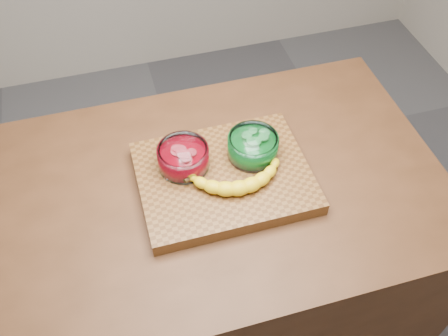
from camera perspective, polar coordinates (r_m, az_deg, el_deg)
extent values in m
plane|color=#545458|center=(2.12, 0.00, -17.02)|extent=(3.50, 3.50, 0.00)
cube|color=#4A2A16|center=(1.72, 0.00, -11.07)|extent=(1.20, 0.80, 0.90)
cube|color=brown|center=(1.33, 0.00, -1.12)|extent=(0.45, 0.35, 0.04)
cylinder|color=white|center=(1.31, -4.67, 1.21)|extent=(0.14, 0.14, 0.06)
cylinder|color=red|center=(1.32, -4.65, 0.97)|extent=(0.11, 0.11, 0.04)
cylinder|color=#F34C5B|center=(1.30, -4.72, 1.76)|extent=(0.11, 0.11, 0.02)
cylinder|color=white|center=(1.34, 3.31, 2.48)|extent=(0.14, 0.14, 0.06)
cylinder|color=#13862B|center=(1.34, 3.30, 2.23)|extent=(0.11, 0.11, 0.04)
cylinder|color=#61CF6D|center=(1.32, 3.35, 3.02)|extent=(0.11, 0.11, 0.02)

